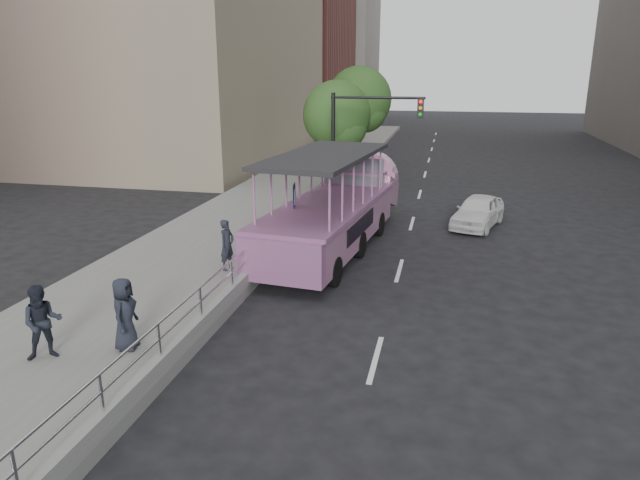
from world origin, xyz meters
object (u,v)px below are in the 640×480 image
Objects in this scene: duck_boat at (337,210)px; street_tree_far at (360,102)px; pedestrian_far at (124,314)px; street_tree_near at (339,118)px; pedestrian_near at (227,245)px; parking_sign at (294,212)px; car at (478,211)px; traffic_signal at (359,132)px; pedestrian_mid at (43,322)px.

street_tree_far is at bearing 95.92° from duck_boat.
street_tree_near is (1.02, 19.16, 2.71)m from pedestrian_far.
parking_sign is (1.50, 2.33, 0.56)m from pedestrian_near.
parking_sign is 17.69m from street_tree_far.
car is at bearing -40.04° from street_tree_near.
traffic_signal is 9.57m from street_tree_far.
pedestrian_far is (-0.25, -5.35, 0.03)m from pedestrian_near.
street_tree_near is at bearing 114.98° from traffic_signal.
street_tree_far is at bearing 98.43° from traffic_signal.
parking_sign is (3.17, 8.46, 0.52)m from pedestrian_mid.
street_tree_near reaches higher than duck_boat.
pedestrian_far is 16.12m from traffic_signal.
parking_sign reaches higher than car.
pedestrian_near is at bearing -121.49° from duck_boat.
street_tree_near is 0.89× the size of street_tree_far.
pedestrian_far is 0.31× the size of traffic_signal.
street_tree_near is at bearing -10.55° from pedestrian_far.
pedestrian_far is 7.89m from parking_sign.
car is (5.12, 3.75, -0.67)m from duck_boat.
street_tree_near is (0.78, 13.81, 2.74)m from pedestrian_near.
traffic_signal is (-5.34, 2.40, 2.85)m from car.
street_tree_far reaches higher than car.
pedestrian_near is at bearing -122.73° from parking_sign.
traffic_signal is (2.37, 10.38, 2.42)m from pedestrian_near.
duck_boat is 4.97m from pedestrian_near.
street_tree_far reaches higher than pedestrian_mid.
pedestrian_mid is 0.29× the size of street_tree_near.
street_tree_near reaches higher than pedestrian_near.
parking_sign is 11.71m from street_tree_near.
street_tree_near is at bearing 11.23° from pedestrian_near.
street_tree_far reaches higher than duck_boat.
duck_boat is 2.09× the size of traffic_signal.
pedestrian_mid is (-4.27, -10.36, -0.20)m from duck_boat.
pedestrian_near is 0.30× the size of traffic_signal.
traffic_signal is at bearing -65.02° from street_tree_near.
traffic_signal is at bearing 83.78° from parking_sign.
duck_boat is at bearing -84.08° from street_tree_far.
pedestrian_mid is 0.63× the size of parking_sign.
parking_sign reaches higher than pedestrian_far.
car is 14.10m from street_tree_far.
car is at bearing 42.25° from parking_sign.
pedestrian_near is 2.82m from parking_sign.
street_tree_far is (-0.52, 17.48, 2.67)m from parking_sign.
duck_boat is 2.88× the size of car.
street_tree_far is at bearing -10.27° from pedestrian_far.
pedestrian_near reaches higher than car.
pedestrian_mid reaches higher than pedestrian_near.
duck_boat reaches higher than pedestrian_near.
car is 2.32× the size of pedestrian_mid.
duck_boat is at bearing -79.27° from street_tree_near.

